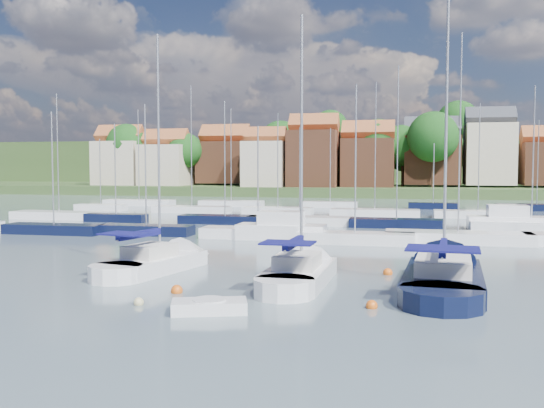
# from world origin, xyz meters

# --- Properties ---
(ground) EXTENTS (260.00, 260.00, 0.00)m
(ground) POSITION_xyz_m (0.00, 40.00, 0.00)
(ground) COLOR #46585F
(ground) RESTS_ON ground
(sailboat_left) EXTENTS (4.97, 10.75, 14.19)m
(sailboat_left) POSITION_xyz_m (-8.93, 5.25, 0.36)
(sailboat_left) COLOR white
(sailboat_left) RESTS_ON ground
(sailboat_centre) EXTENTS (3.09, 10.65, 14.42)m
(sailboat_centre) POSITION_xyz_m (-0.73, 3.67, 0.36)
(sailboat_centre) COLOR white
(sailboat_centre) RESTS_ON ground
(sailboat_navy) EXTENTS (4.52, 13.64, 18.49)m
(sailboat_navy) POSITION_xyz_m (6.30, 4.58, 0.35)
(sailboat_navy) COLOR black
(sailboat_navy) RESTS_ON ground
(tender) EXTENTS (3.25, 2.24, 0.64)m
(tender) POSITION_xyz_m (-3.21, -4.24, 0.25)
(tender) COLOR white
(tender) RESTS_ON ground
(buoy_b) EXTENTS (0.42, 0.42, 0.42)m
(buoy_b) POSITION_xyz_m (-6.55, -3.60, 0.00)
(buoy_b) COLOR beige
(buoy_b) RESTS_ON ground
(buoy_c) EXTENTS (0.55, 0.55, 0.55)m
(buoy_c) POSITION_xyz_m (-5.88, -0.98, 0.00)
(buoy_c) COLOR #D85914
(buoy_c) RESTS_ON ground
(buoy_d) EXTENTS (0.49, 0.49, 0.49)m
(buoy_d) POSITION_xyz_m (3.06, -2.07, 0.00)
(buoy_d) COLOR #D85914
(buoy_d) RESTS_ON ground
(buoy_e) EXTENTS (0.51, 0.51, 0.51)m
(buoy_e) POSITION_xyz_m (3.46, 5.90, 0.00)
(buoy_e) COLOR #D85914
(buoy_e) RESTS_ON ground
(marina_field) EXTENTS (79.62, 41.41, 15.93)m
(marina_field) POSITION_xyz_m (1.91, 35.15, 0.43)
(marina_field) COLOR white
(marina_field) RESTS_ON ground
(far_shore_town) EXTENTS (212.46, 90.00, 22.27)m
(far_shore_town) POSITION_xyz_m (2.23, 132.67, 4.61)
(far_shore_town) COLOR #3F592C
(far_shore_town) RESTS_ON ground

